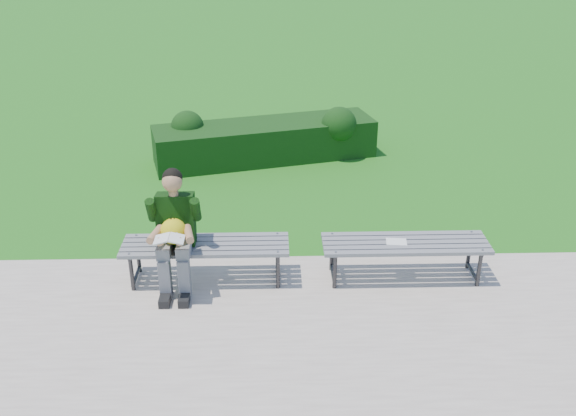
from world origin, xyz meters
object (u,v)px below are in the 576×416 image
Objects in this scene: hedge at (266,139)px; paper_sheet at (396,242)px; bench_right at (405,246)px; seated_boy at (174,228)px; bench_left at (206,248)px.

paper_sheet is (1.42, -3.75, 0.13)m from hedge.
seated_boy reaches higher than bench_right.
paper_sheet is (2.07, -0.02, 0.06)m from bench_left.
paper_sheet is (-0.10, 0.00, 0.06)m from bench_right.
bench_left is 1.37× the size of seated_boy.
seated_boy is (-2.47, -0.08, 0.30)m from bench_right.
bench_left is 1.00× the size of bench_right.
paper_sheet is at bearing -0.53° from bench_left.
bench_left is 0.44m from seated_boy.
seated_boy is at bearing -178.14° from bench_right.
bench_right is at bearing -0.51° from bench_left.
hedge is 4.05m from bench_right.
hedge is at bearing 80.21° from bench_left.
paper_sheet is at bearing 180.00° from bench_right.
bench_left and bench_right have the same top height.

